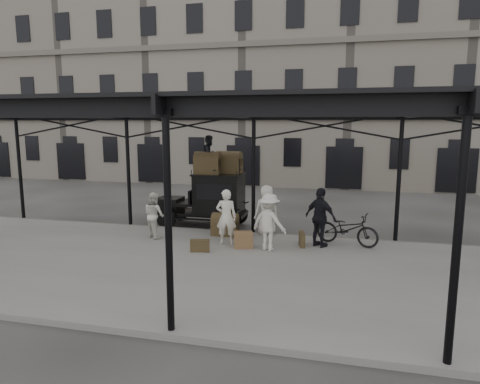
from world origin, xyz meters
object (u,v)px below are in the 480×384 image
(porter_left, at_px, (226,217))
(steamer_trunk_platform, at_px, (225,226))
(porter_official, at_px, (320,217))
(steamer_trunk_roof_near, at_px, (207,165))
(taxi, at_px, (212,197))
(bicycle, at_px, (347,229))

(porter_left, bearing_deg, steamer_trunk_platform, -81.20)
(porter_official, height_order, steamer_trunk_roof_near, steamer_trunk_roof_near)
(taxi, distance_m, steamer_trunk_roof_near, 1.36)
(taxi, xyz_separation_m, steamer_trunk_roof_near, (-0.08, -0.25, 1.34))
(porter_official, relative_size, bicycle, 0.94)
(porter_official, relative_size, steamer_trunk_roof_near, 1.97)
(porter_left, bearing_deg, bicycle, -176.36)
(steamer_trunk_platform, bearing_deg, porter_left, -72.13)
(porter_official, height_order, steamer_trunk_platform, porter_official)
(porter_official, distance_m, bicycle, 1.05)
(bicycle, distance_m, steamer_trunk_roof_near, 5.92)
(taxi, relative_size, steamer_trunk_platform, 3.95)
(porter_left, height_order, porter_official, porter_official)
(steamer_trunk_roof_near, bearing_deg, taxi, 68.65)
(taxi, relative_size, porter_left, 1.97)
(bicycle, bearing_deg, porter_left, 120.66)
(steamer_trunk_roof_near, bearing_deg, porter_left, -63.40)
(taxi, distance_m, bicycle, 5.65)
(taxi, bearing_deg, porter_left, -63.69)
(bicycle, bearing_deg, steamer_trunk_roof_near, 90.89)
(taxi, xyz_separation_m, porter_official, (4.42, -2.34, -0.08))
(steamer_trunk_platform, bearing_deg, bicycle, -3.07)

